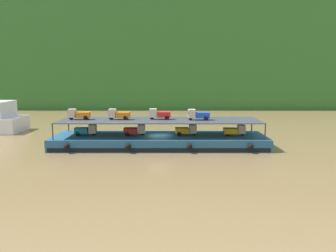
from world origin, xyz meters
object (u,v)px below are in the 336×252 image
(cargo_barge, at_px, (159,141))
(mini_truck_upper_fore, at_px, (159,114))
(mini_truck_upper_mid, at_px, (118,114))
(mini_truck_upper_stern, at_px, (78,114))
(mini_truck_lower_mid, at_px, (186,130))
(mini_truck_lower_stern, at_px, (86,130))
(mini_truck_lower_fore, at_px, (234,130))
(mini_truck_upper_bow, at_px, (198,115))
(mini_truck_lower_aft, at_px, (135,130))

(cargo_barge, bearing_deg, mini_truck_upper_fore, 90.68)
(mini_truck_upper_fore, bearing_deg, cargo_barge, -89.32)
(mini_truck_upper_mid, height_order, mini_truck_upper_fore, same)
(mini_truck_upper_stern, distance_m, mini_truck_upper_mid, 5.14)
(mini_truck_upper_stern, bearing_deg, mini_truck_upper_mid, -0.13)
(mini_truck_lower_mid, bearing_deg, mini_truck_lower_stern, 179.93)
(cargo_barge, relative_size, mini_truck_upper_stern, 9.76)
(mini_truck_lower_mid, distance_m, mini_truck_lower_fore, 6.18)
(mini_truck_lower_stern, bearing_deg, mini_truck_lower_fore, -1.08)
(mini_truck_lower_stern, bearing_deg, cargo_barge, -0.19)
(mini_truck_lower_mid, height_order, mini_truck_upper_bow, mini_truck_upper_bow)
(mini_truck_lower_stern, distance_m, mini_truck_lower_fore, 19.07)
(mini_truck_upper_stern, bearing_deg, mini_truck_lower_fore, -1.77)
(mini_truck_lower_aft, height_order, mini_truck_lower_mid, same)
(mini_truck_lower_stern, relative_size, mini_truck_upper_bow, 1.00)
(mini_truck_lower_aft, bearing_deg, mini_truck_lower_stern, 179.11)
(mini_truck_upper_bow, bearing_deg, mini_truck_upper_fore, 172.54)
(mini_truck_lower_mid, relative_size, mini_truck_lower_fore, 1.01)
(mini_truck_lower_mid, bearing_deg, mini_truck_upper_bow, -4.76)
(mini_truck_lower_aft, distance_m, mini_truck_upper_fore, 3.79)
(mini_truck_lower_stern, xyz_separation_m, mini_truck_lower_fore, (19.07, -0.36, 0.00))
(mini_truck_lower_fore, height_order, mini_truck_upper_fore, mini_truck_upper_fore)
(mini_truck_lower_mid, bearing_deg, mini_truck_lower_aft, -179.29)
(mini_truck_lower_stern, relative_size, mini_truck_lower_mid, 0.99)
(mini_truck_lower_mid, distance_m, mini_truck_upper_stern, 13.98)
(mini_truck_lower_stern, height_order, mini_truck_upper_bow, mini_truck_upper_bow)
(mini_truck_lower_aft, height_order, mini_truck_upper_bow, mini_truck_upper_bow)
(mini_truck_upper_fore, bearing_deg, mini_truck_lower_fore, -5.15)
(mini_truck_lower_stern, height_order, mini_truck_upper_stern, mini_truck_upper_stern)
(mini_truck_lower_stern, height_order, mini_truck_lower_mid, same)
(mini_truck_lower_aft, xyz_separation_m, mini_truck_lower_fore, (12.78, -0.26, 0.00))
(mini_truck_lower_mid, bearing_deg, mini_truck_lower_fore, -3.18)
(mini_truck_upper_mid, distance_m, mini_truck_upper_fore, 5.25)
(mini_truck_lower_aft, distance_m, mini_truck_upper_bow, 8.35)
(mini_truck_upper_mid, bearing_deg, mini_truck_lower_stern, -176.62)
(mini_truck_lower_fore, relative_size, mini_truck_upper_fore, 1.00)
(mini_truck_lower_stern, xyz_separation_m, mini_truck_upper_mid, (4.21, 0.25, 2.00))
(mini_truck_upper_fore, bearing_deg, mini_truck_upper_stern, -178.64)
(mini_truck_upper_mid, distance_m, mini_truck_upper_bow, 10.20)
(cargo_barge, xyz_separation_m, mini_truck_lower_stern, (-9.46, 0.03, 1.44))
(mini_truck_lower_mid, bearing_deg, cargo_barge, -179.76)
(mini_truck_lower_mid, height_order, mini_truck_lower_fore, same)
(cargo_barge, height_order, mini_truck_lower_stern, mini_truck_lower_stern)
(mini_truck_lower_aft, bearing_deg, mini_truck_upper_stern, 177.16)
(mini_truck_upper_mid, relative_size, mini_truck_upper_fore, 1.01)
(mini_truck_lower_aft, bearing_deg, mini_truck_upper_bow, -0.30)
(mini_truck_lower_stern, distance_m, mini_truck_upper_fore, 9.68)
(cargo_barge, bearing_deg, mini_truck_lower_fore, -1.96)
(mini_truck_upper_fore, xyz_separation_m, mini_truck_upper_bow, (4.95, -0.65, 0.00))
(mini_truck_lower_mid, distance_m, mini_truck_upper_mid, 8.93)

